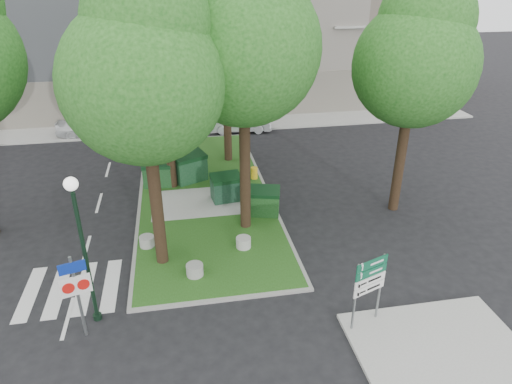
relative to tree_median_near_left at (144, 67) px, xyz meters
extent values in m
plane|color=black|center=(1.41, -2.56, -7.32)|extent=(120.00, 120.00, 0.00)
cube|color=#234C15|center=(1.91, 5.44, -7.26)|extent=(6.00, 16.00, 0.12)
cube|color=gray|center=(1.91, 5.44, -7.27)|extent=(6.30, 16.30, 0.10)
cube|color=#999993|center=(7.91, -6.06, -7.26)|extent=(5.00, 4.00, 0.12)
cube|color=#999993|center=(1.41, 15.94, -7.26)|extent=(42.00, 3.00, 0.12)
cube|color=silver|center=(-2.34, -1.06, -7.31)|extent=(5.00, 3.00, 0.01)
cylinder|color=black|center=(-0.09, -0.06, -4.24)|extent=(0.44, 0.44, 6.16)
sphere|color=#194D14|center=(-0.09, -0.06, -0.50)|extent=(5.20, 5.20, 5.20)
sphere|color=#194D14|center=(0.21, 0.14, 1.26)|extent=(3.90, 3.90, 3.90)
cylinder|color=black|center=(3.41, 1.94, -3.96)|extent=(0.44, 0.44, 6.72)
sphere|color=#194D14|center=(3.41, 1.94, 0.12)|extent=(5.60, 5.60, 5.60)
cylinder|color=black|center=(0.41, 6.44, -4.38)|extent=(0.44, 0.44, 5.88)
sphere|color=#194D14|center=(0.41, 6.44, -0.81)|extent=(4.80, 4.80, 4.80)
sphere|color=#194D14|center=(0.71, 6.64, 0.87)|extent=(3.60, 3.60, 3.60)
cylinder|color=black|center=(3.61, 9.44, -3.82)|extent=(0.44, 0.44, 7.00)
sphere|color=#194D14|center=(3.61, 9.44, 0.43)|extent=(5.80, 5.80, 5.80)
cylinder|color=black|center=(10.41, 2.44, -4.38)|extent=(0.44, 0.44, 5.88)
sphere|color=#194D14|center=(10.41, 2.44, -0.81)|extent=(5.00, 5.00, 5.00)
sphere|color=#194D14|center=(10.71, 2.64, 0.87)|extent=(3.75, 3.75, 3.75)
cube|color=#0F3813|center=(-0.31, 6.72, -6.66)|extent=(1.44, 1.03, 1.08)
cube|color=black|center=(-0.31, 6.72, -6.03)|extent=(1.49, 1.09, 0.31)
cube|color=#10391C|center=(1.29, 7.02, -6.57)|extent=(1.89, 1.65, 1.25)
cube|color=black|center=(1.29, 7.02, -5.85)|extent=(1.98, 1.74, 0.36)
cube|color=black|center=(2.89, 4.48, -6.67)|extent=(1.45, 1.08, 1.06)
cube|color=black|center=(2.89, 4.48, -6.05)|extent=(1.51, 1.15, 0.30)
cube|color=#133E13|center=(4.41, 2.85, -6.69)|extent=(1.48, 1.18, 1.02)
cube|color=black|center=(4.41, 2.85, -6.10)|extent=(1.54, 1.25, 0.29)
cylinder|color=gray|center=(-0.69, 1.08, -6.99)|extent=(0.59, 0.59, 0.42)
cylinder|color=#A5A49F|center=(3.06, 0.31, -6.99)|extent=(0.59, 0.59, 0.42)
cylinder|color=gray|center=(1.06, -1.17, -6.98)|extent=(0.61, 0.61, 0.44)
cylinder|color=gold|center=(4.61, 6.60, -6.89)|extent=(0.35, 0.35, 0.62)
cylinder|color=black|center=(-2.13, -2.77, -5.06)|extent=(0.13, 0.13, 4.51)
cylinder|color=black|center=(-2.13, -2.77, -7.23)|extent=(0.27, 0.27, 0.18)
sphere|color=white|center=(-2.13, -2.77, -2.54)|extent=(0.40, 0.40, 0.40)
cylinder|color=slate|center=(-2.39, -3.43, -5.89)|extent=(0.11, 0.11, 2.86)
cube|color=navy|center=(-2.39, -3.43, -4.80)|extent=(0.73, 0.25, 0.34)
cube|color=white|center=(-2.39, -3.43, -5.43)|extent=(0.84, 0.28, 0.63)
cylinder|color=red|center=(-2.59, -3.43, -5.43)|extent=(0.34, 0.13, 0.34)
cylinder|color=red|center=(-2.18, -3.43, -5.43)|extent=(0.34, 0.13, 0.34)
cylinder|color=slate|center=(5.64, -4.73, -6.01)|extent=(0.09, 0.09, 2.38)
cylinder|color=slate|center=(6.58, -4.38, -6.01)|extent=(0.09, 0.09, 2.38)
cube|color=#094D31|center=(6.11, -4.56, -4.96)|extent=(1.13, 0.45, 0.27)
cube|color=#094D31|center=(6.11, -4.56, -5.26)|extent=(1.13, 0.45, 0.27)
cube|color=white|center=(6.11, -4.56, -5.56)|extent=(1.13, 0.45, 0.27)
cube|color=white|center=(6.11, -4.56, -5.86)|extent=(1.13, 0.45, 0.27)
imported|color=silver|center=(-4.71, 15.37, -6.59)|extent=(4.33, 1.86, 1.46)
imported|color=#A2A6AA|center=(5.07, 14.48, -6.64)|extent=(4.21, 1.83, 1.35)
camera|label=1|loc=(0.84, -14.71, 2.83)|focal=32.00mm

